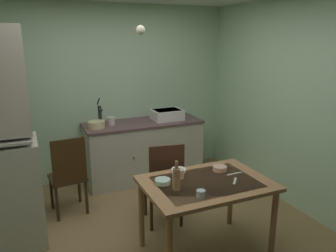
% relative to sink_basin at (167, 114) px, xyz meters
% --- Properties ---
extents(ground_plane, '(4.78, 4.78, 0.00)m').
position_rel_sink_basin_xyz_m(ground_plane, '(-0.84, -1.57, -0.95)').
color(ground_plane, olive).
extents(wall_back, '(3.86, 0.10, 2.53)m').
position_rel_sink_basin_xyz_m(wall_back, '(-0.84, 0.37, 0.31)').
color(wall_back, '#B0D3AD').
rests_on(wall_back, ground).
extents(wall_right, '(0.10, 3.88, 2.53)m').
position_rel_sink_basin_xyz_m(wall_right, '(1.09, -1.57, 0.31)').
color(wall_right, '#AED5AF').
rests_on(wall_right, ground).
extents(counter_cabinet, '(1.71, 0.64, 0.88)m').
position_rel_sink_basin_xyz_m(counter_cabinet, '(-0.38, -0.00, -0.51)').
color(counter_cabinet, '#B4B2A0').
rests_on(counter_cabinet, ground).
extents(sink_basin, '(0.44, 0.34, 0.15)m').
position_rel_sink_basin_xyz_m(sink_basin, '(0.00, 0.00, 0.00)').
color(sink_basin, white).
rests_on(sink_basin, counter_cabinet).
extents(hand_pump, '(0.05, 0.27, 0.39)m').
position_rel_sink_basin_xyz_m(hand_pump, '(-0.99, 0.05, 0.09)').
color(hand_pump, '#232328').
rests_on(hand_pump, counter_cabinet).
extents(mixing_bowl_counter, '(0.23, 0.23, 0.09)m').
position_rel_sink_basin_xyz_m(mixing_bowl_counter, '(-1.07, -0.05, -0.03)').
color(mixing_bowl_counter, beige).
rests_on(mixing_bowl_counter, counter_cabinet).
extents(stoneware_crock, '(0.10, 0.10, 0.11)m').
position_rel_sink_basin_xyz_m(stoneware_crock, '(-0.84, 0.01, -0.02)').
color(stoneware_crock, beige).
rests_on(stoneware_crock, counter_cabinet).
extents(dining_table, '(1.18, 0.82, 0.76)m').
position_rel_sink_basin_xyz_m(dining_table, '(-0.44, -1.94, -0.29)').
color(dining_table, '#996D45').
rests_on(dining_table, ground).
extents(chair_far_side, '(0.46, 0.46, 0.98)m').
position_rel_sink_basin_xyz_m(chair_far_side, '(-0.60, -1.30, -0.44)').
color(chair_far_side, '#392417').
rests_on(chair_far_side, ground).
extents(chair_by_counter, '(0.44, 0.44, 0.97)m').
position_rel_sink_basin_xyz_m(chair_by_counter, '(-1.54, -0.65, -0.44)').
color(chair_by_counter, '#342515').
rests_on(chair_by_counter, ground).
extents(serving_bowl_wide, '(0.14, 0.14, 0.04)m').
position_rel_sink_basin_xyz_m(serving_bowl_wide, '(-0.83, -1.81, -0.17)').
color(serving_bowl_wide, '#ADD1C1').
rests_on(serving_bowl_wide, dining_table).
extents(soup_bowl_small, '(0.14, 0.14, 0.05)m').
position_rel_sink_basin_xyz_m(soup_bowl_small, '(-0.18, -1.76, -0.17)').
color(soup_bowl_small, tan).
rests_on(soup_bowl_small, dining_table).
extents(sauce_dish, '(0.15, 0.15, 0.03)m').
position_rel_sink_basin_xyz_m(sauce_dish, '(-0.58, -1.63, -0.18)').
color(sauce_dish, white).
rests_on(sauce_dish, dining_table).
extents(teacup_mint, '(0.09, 0.09, 0.09)m').
position_rel_sink_basin_xyz_m(teacup_mint, '(-0.64, -1.77, -0.15)').
color(teacup_mint, tan).
rests_on(teacup_mint, dining_table).
extents(mug_tall, '(0.08, 0.08, 0.06)m').
position_rel_sink_basin_xyz_m(mug_tall, '(-0.64, -2.19, -0.16)').
color(mug_tall, '#9EB2C6').
rests_on(mug_tall, dining_table).
extents(glass_bottle, '(0.06, 0.06, 0.27)m').
position_rel_sink_basin_xyz_m(glass_bottle, '(-0.77, -1.98, -0.09)').
color(glass_bottle, olive).
rests_on(glass_bottle, dining_table).
extents(table_knife, '(0.18, 0.02, 0.00)m').
position_rel_sink_basin_xyz_m(table_knife, '(-0.09, -1.89, -0.19)').
color(table_knife, silver).
rests_on(table_knife, dining_table).
extents(teaspoon_near_bowl, '(0.11, 0.13, 0.00)m').
position_rel_sink_basin_xyz_m(teaspoon_near_bowl, '(-0.19, -2.04, -0.19)').
color(teaspoon_near_bowl, beige).
rests_on(teaspoon_near_bowl, dining_table).
extents(pendant_bulb, '(0.08, 0.08, 0.08)m').
position_rel_sink_basin_xyz_m(pendant_bulb, '(-0.92, -1.55, 1.17)').
color(pendant_bulb, '#F9EFCC').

